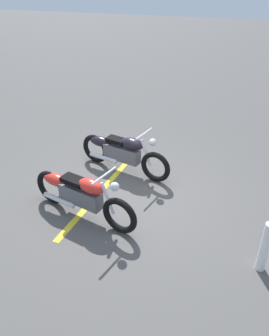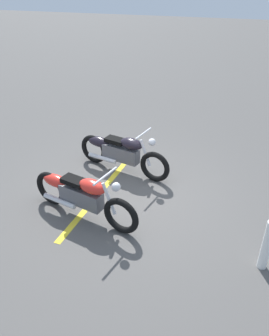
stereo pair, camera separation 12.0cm
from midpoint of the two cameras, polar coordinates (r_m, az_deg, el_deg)
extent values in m
plane|color=#514F4C|center=(6.66, -0.78, -4.60)|extent=(60.00, 60.00, 0.00)
torus|color=black|center=(5.60, -1.92, -8.08)|extent=(0.68, 0.26, 0.67)
torus|color=black|center=(6.46, -13.45, -3.21)|extent=(0.68, 0.26, 0.67)
cube|color=#59595E|center=(5.97, -8.55, -4.68)|extent=(0.87, 0.41, 0.32)
ellipsoid|color=red|center=(5.65, -6.69, -3.07)|extent=(0.57, 0.39, 0.24)
ellipsoid|color=red|center=(6.23, -12.65, -1.94)|extent=(0.60, 0.36, 0.22)
cube|color=black|center=(5.89, -9.72, -2.05)|extent=(0.48, 0.34, 0.09)
cylinder|color=silver|center=(5.55, -3.94, -5.16)|extent=(0.27, 0.12, 0.56)
cylinder|color=silver|center=(5.34, -4.53, -1.29)|extent=(0.18, 0.61, 0.04)
sphere|color=silver|center=(5.32, -2.73, -3.19)|extent=(0.15, 0.15, 0.15)
cylinder|color=silver|center=(6.22, -12.10, -5.31)|extent=(0.70, 0.25, 0.09)
torus|color=black|center=(6.94, 4.06, 0.17)|extent=(0.68, 0.26, 0.67)
torus|color=black|center=(7.69, -6.22, 3.28)|extent=(0.68, 0.26, 0.67)
cube|color=#59595E|center=(7.26, -1.68, 2.50)|extent=(0.87, 0.40, 0.32)
ellipsoid|color=black|center=(7.00, 0.13, 4.12)|extent=(0.57, 0.39, 0.24)
ellipsoid|color=black|center=(7.50, -5.34, 4.52)|extent=(0.60, 0.36, 0.22)
cube|color=black|center=(7.20, -2.58, 4.72)|extent=(0.48, 0.33, 0.09)
cylinder|color=silver|center=(6.90, 2.46, 2.55)|extent=(0.27, 0.11, 0.56)
cylinder|color=silver|center=(6.74, 2.16, 5.85)|extent=(0.17, 0.61, 0.04)
sphere|color=silver|center=(6.71, 3.62, 4.37)|extent=(0.15, 0.15, 0.15)
cylinder|color=silver|center=(7.45, -4.83, 1.74)|extent=(0.70, 0.24, 0.09)
cylinder|color=white|center=(5.28, 21.85, -12.39)|extent=(0.14, 0.14, 0.84)
cube|color=yellow|center=(6.79, -5.19, -3.92)|extent=(0.32, 3.20, 0.01)
camera|label=1|loc=(0.06, 90.55, -0.32)|focal=35.97mm
camera|label=2|loc=(0.06, -89.45, 0.32)|focal=35.97mm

